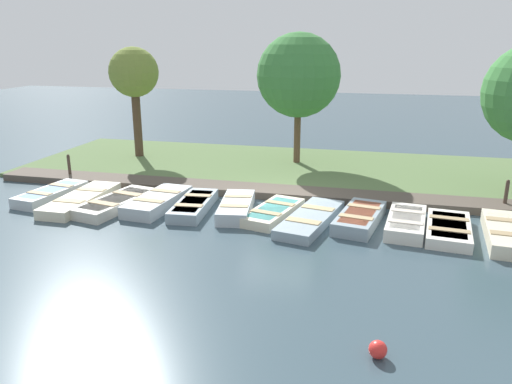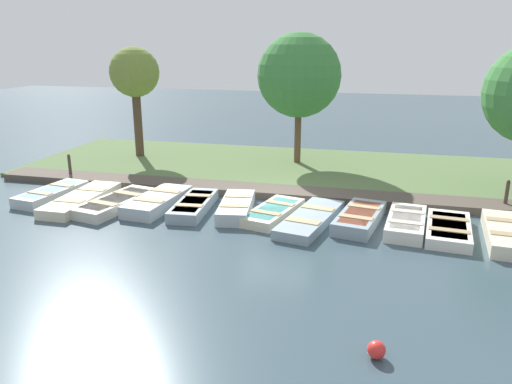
{
  "view_description": "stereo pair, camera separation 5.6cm",
  "coord_description": "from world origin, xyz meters",
  "px_view_note": "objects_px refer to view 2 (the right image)",
  "views": [
    {
      "loc": [
        16.01,
        3.12,
        5.43
      ],
      "look_at": [
        0.69,
        -0.58,
        0.65
      ],
      "focal_mm": 35.0,
      "sensor_mm": 36.0,
      "label": 1
    },
    {
      "loc": [
        16.0,
        3.18,
        5.43
      ],
      "look_at": [
        0.69,
        -0.58,
        0.65
      ],
      "focal_mm": 35.0,
      "sensor_mm": 36.0,
      "label": 2
    }
  ],
  "objects_px": {
    "rowboat_1": "(82,199)",
    "rowboat_6": "(273,212)",
    "rowboat_11": "(506,234)",
    "mooring_post_near": "(70,167)",
    "rowboat_7": "(311,219)",
    "rowboat_10": "(448,229)",
    "rowboat_3": "(158,201)",
    "rowboat_9": "(406,223)",
    "park_tree_far_left": "(135,74)",
    "buoy": "(376,350)",
    "rowboat_2": "(116,203)",
    "mooring_post_far": "(506,195)",
    "rowboat_0": "(52,194)",
    "rowboat_8": "(360,218)",
    "park_tree_left": "(299,76)",
    "rowboat_5": "(236,207)",
    "rowboat_4": "(194,205)"
  },
  "relations": [
    {
      "from": "rowboat_7",
      "to": "rowboat_10",
      "type": "relative_size",
      "value": 1.29
    },
    {
      "from": "rowboat_11",
      "to": "park_tree_left",
      "type": "bearing_deg",
      "value": -130.55
    },
    {
      "from": "rowboat_8",
      "to": "park_tree_far_left",
      "type": "bearing_deg",
      "value": -111.12
    },
    {
      "from": "rowboat_0",
      "to": "rowboat_8",
      "type": "relative_size",
      "value": 0.98
    },
    {
      "from": "rowboat_10",
      "to": "mooring_post_far",
      "type": "height_order",
      "value": "mooring_post_far"
    },
    {
      "from": "mooring_post_far",
      "to": "rowboat_7",
      "type": "bearing_deg",
      "value": -65.76
    },
    {
      "from": "rowboat_9",
      "to": "park_tree_far_left",
      "type": "height_order",
      "value": "park_tree_far_left"
    },
    {
      "from": "buoy",
      "to": "rowboat_2",
      "type": "bearing_deg",
      "value": -126.81
    },
    {
      "from": "rowboat_4",
      "to": "rowboat_11",
      "type": "relative_size",
      "value": 0.92
    },
    {
      "from": "rowboat_11",
      "to": "buoy",
      "type": "height_order",
      "value": "rowboat_11"
    },
    {
      "from": "rowboat_8",
      "to": "buoy",
      "type": "height_order",
      "value": "rowboat_8"
    },
    {
      "from": "rowboat_2",
      "to": "rowboat_3",
      "type": "height_order",
      "value": "rowboat_3"
    },
    {
      "from": "buoy",
      "to": "park_tree_far_left",
      "type": "distance_m",
      "value": 18.0
    },
    {
      "from": "rowboat_2",
      "to": "rowboat_6",
      "type": "bearing_deg",
      "value": 105.71
    },
    {
      "from": "rowboat_10",
      "to": "buoy",
      "type": "distance_m",
      "value": 6.86
    },
    {
      "from": "rowboat_9",
      "to": "park_tree_far_left",
      "type": "bearing_deg",
      "value": -113.13
    },
    {
      "from": "rowboat_8",
      "to": "rowboat_0",
      "type": "bearing_deg",
      "value": -79.23
    },
    {
      "from": "rowboat_5",
      "to": "rowboat_2",
      "type": "bearing_deg",
      "value": -92.23
    },
    {
      "from": "rowboat_1",
      "to": "rowboat_6",
      "type": "relative_size",
      "value": 1.22
    },
    {
      "from": "rowboat_7",
      "to": "rowboat_2",
      "type": "bearing_deg",
      "value": -77.61
    },
    {
      "from": "rowboat_11",
      "to": "mooring_post_far",
      "type": "distance_m",
      "value": 2.86
    },
    {
      "from": "rowboat_6",
      "to": "buoy",
      "type": "xyz_separation_m",
      "value": [
        6.86,
        3.33,
        0.0
      ]
    },
    {
      "from": "rowboat_4",
      "to": "mooring_post_near",
      "type": "relative_size",
      "value": 2.77
    },
    {
      "from": "rowboat_0",
      "to": "park_tree_far_left",
      "type": "bearing_deg",
      "value": -173.65
    },
    {
      "from": "mooring_post_near",
      "to": "rowboat_3",
      "type": "bearing_deg",
      "value": 64.0
    },
    {
      "from": "rowboat_10",
      "to": "park_tree_left",
      "type": "height_order",
      "value": "park_tree_left"
    },
    {
      "from": "mooring_post_far",
      "to": "park_tree_left",
      "type": "height_order",
      "value": "park_tree_left"
    },
    {
      "from": "rowboat_1",
      "to": "buoy",
      "type": "height_order",
      "value": "rowboat_1"
    },
    {
      "from": "rowboat_2",
      "to": "park_tree_left",
      "type": "distance_m",
      "value": 9.75
    },
    {
      "from": "rowboat_5",
      "to": "rowboat_7",
      "type": "relative_size",
      "value": 0.77
    },
    {
      "from": "rowboat_5",
      "to": "rowboat_9",
      "type": "relative_size",
      "value": 1.01
    },
    {
      "from": "rowboat_2",
      "to": "park_tree_left",
      "type": "bearing_deg",
      "value": 158.18
    },
    {
      "from": "rowboat_7",
      "to": "rowboat_9",
      "type": "xyz_separation_m",
      "value": [
        -0.23,
        2.85,
        0.05
      ]
    },
    {
      "from": "rowboat_11",
      "to": "mooring_post_near",
      "type": "distance_m",
      "value": 15.99
    },
    {
      "from": "rowboat_8",
      "to": "park_tree_left",
      "type": "relative_size",
      "value": 0.51
    },
    {
      "from": "rowboat_11",
      "to": "mooring_post_far",
      "type": "xyz_separation_m",
      "value": [
        -2.78,
        0.56,
        0.33
      ]
    },
    {
      "from": "rowboat_1",
      "to": "rowboat_6",
      "type": "distance_m",
      "value": 6.72
    },
    {
      "from": "rowboat_2",
      "to": "rowboat_1",
      "type": "bearing_deg",
      "value": -80.55
    },
    {
      "from": "rowboat_7",
      "to": "mooring_post_near",
      "type": "height_order",
      "value": "mooring_post_near"
    },
    {
      "from": "rowboat_10",
      "to": "rowboat_11",
      "type": "bearing_deg",
      "value": 93.54
    },
    {
      "from": "park_tree_far_left",
      "to": "buoy",
      "type": "bearing_deg",
      "value": 39.84
    },
    {
      "from": "park_tree_left",
      "to": "rowboat_9",
      "type": "bearing_deg",
      "value": 31.93
    },
    {
      "from": "rowboat_8",
      "to": "rowboat_11",
      "type": "distance_m",
      "value": 4.09
    },
    {
      "from": "park_tree_left",
      "to": "rowboat_6",
      "type": "bearing_deg",
      "value": 3.08
    },
    {
      "from": "rowboat_2",
      "to": "rowboat_7",
      "type": "height_order",
      "value": "rowboat_2"
    },
    {
      "from": "rowboat_3",
      "to": "rowboat_9",
      "type": "height_order",
      "value": "rowboat_3"
    },
    {
      "from": "rowboat_2",
      "to": "mooring_post_far",
      "type": "distance_m",
      "value": 13.03
    },
    {
      "from": "buoy",
      "to": "rowboat_3",
      "type": "bearing_deg",
      "value": -133.19
    },
    {
      "from": "rowboat_8",
      "to": "rowboat_7",
      "type": "bearing_deg",
      "value": -66.82
    },
    {
      "from": "rowboat_9",
      "to": "rowboat_11",
      "type": "bearing_deg",
      "value": 90.66
    }
  ]
}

